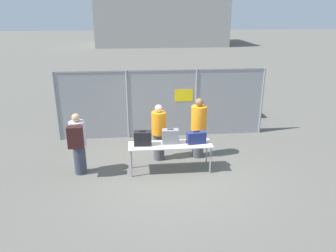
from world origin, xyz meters
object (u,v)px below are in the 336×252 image
object	(u,v)px
utility_trailer	(209,106)
suitcase_black	(143,138)
suitcase_navy	(196,138)
traveler_hooded	(78,142)
suitcase_grey	(170,136)
security_worker_far	(199,127)
security_worker_near	(159,132)
inspection_table	(170,146)

from	to	relation	value
utility_trailer	suitcase_black	bearing A→B (deg)	-121.02
suitcase_navy	traveler_hooded	distance (m)	3.04
suitcase_grey	security_worker_far	distance (m)	1.15
security_worker_far	suitcase_grey	bearing A→B (deg)	14.73
suitcase_navy	security_worker_far	bearing A→B (deg)	75.34
suitcase_grey	traveler_hooded	size ratio (longest dim) A/B	0.26
security_worker_far	utility_trailer	bearing A→B (deg)	-131.70
suitcase_navy	utility_trailer	xyz separation A→B (m)	(1.35, 4.58, -0.51)
security_worker_near	security_worker_far	world-z (taller)	security_worker_far
inspection_table	suitcase_grey	bearing A→B (deg)	82.10
inspection_table	suitcase_black	size ratio (longest dim) A/B	4.74
suitcase_grey	traveler_hooded	xyz separation A→B (m)	(-2.36, -0.04, -0.05)
inspection_table	traveler_hooded	bearing A→B (deg)	178.88
suitcase_black	inspection_table	bearing A→B (deg)	-2.67
suitcase_navy	suitcase_black	bearing A→B (deg)	179.08
inspection_table	suitcase_grey	size ratio (longest dim) A/B	5.06
suitcase_grey	security_worker_far	bearing A→B (deg)	39.66
suitcase_navy	inspection_table	bearing A→B (deg)	-179.10
security_worker_far	security_worker_near	bearing A→B (deg)	-21.15
suitcase_black	traveler_hooded	world-z (taller)	traveler_hooded
suitcase_navy	traveler_hooded	xyz separation A→B (m)	(-3.04, 0.04, -0.01)
inspection_table	suitcase_black	bearing A→B (deg)	177.33
security_worker_near	utility_trailer	size ratio (longest dim) A/B	0.36
traveler_hooded	security_worker_near	world-z (taller)	traveler_hooded
inspection_table	utility_trailer	world-z (taller)	inspection_table
traveler_hooded	security_worker_far	world-z (taller)	security_worker_far
suitcase_navy	security_worker_near	bearing A→B (deg)	141.82
suitcase_black	security_worker_near	world-z (taller)	security_worker_near
utility_trailer	security_worker_far	bearing A→B (deg)	-106.76
security_worker_near	utility_trailer	distance (m)	4.49
inspection_table	utility_trailer	bearing A→B (deg)	66.13
security_worker_far	utility_trailer	world-z (taller)	security_worker_far
security_worker_near	utility_trailer	xyz separation A→B (m)	(2.28, 3.85, -0.44)
inspection_table	security_worker_far	world-z (taller)	security_worker_far
inspection_table	security_worker_near	size ratio (longest dim) A/B	1.34
suitcase_black	security_worker_far	distance (m)	1.78
suitcase_navy	security_worker_near	distance (m)	1.18
suitcase_grey	suitcase_navy	world-z (taller)	suitcase_grey
suitcase_navy	utility_trailer	distance (m)	4.80
suitcase_black	suitcase_navy	xyz separation A→B (m)	(1.39, -0.02, -0.03)
suitcase_navy	traveler_hooded	bearing A→B (deg)	179.33
suitcase_black	suitcase_grey	world-z (taller)	suitcase_grey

